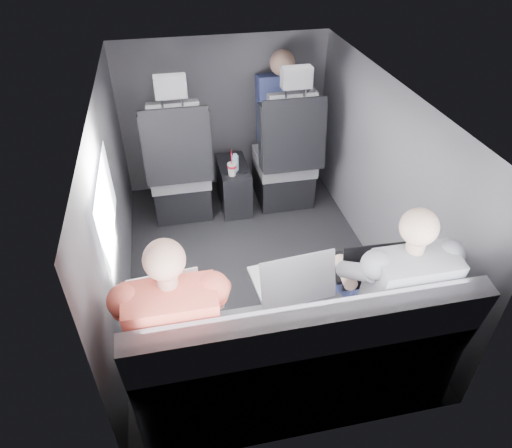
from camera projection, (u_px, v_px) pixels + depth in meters
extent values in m
plane|color=black|center=(254.00, 270.00, 3.39)|extent=(2.60, 2.60, 0.00)
plane|color=#B2B2AD|center=(254.00, 93.00, 2.59)|extent=(2.60, 2.60, 0.00)
cube|color=#56565B|center=(113.00, 209.00, 2.84)|extent=(0.02, 2.60, 1.35)
cube|color=#56565B|center=(382.00, 179.00, 3.14)|extent=(0.02, 2.60, 1.35)
cube|color=#56565B|center=(224.00, 115.00, 4.01)|extent=(1.80, 0.02, 1.35)
cube|color=#56565B|center=(314.00, 353.00, 1.97)|extent=(1.80, 0.02, 1.35)
cube|color=white|center=(106.00, 206.00, 2.48)|extent=(0.02, 0.75, 0.42)
cube|color=black|center=(294.00, 127.00, 3.51)|extent=(0.35, 0.11, 0.59)
cube|color=black|center=(182.00, 194.00, 3.95)|extent=(0.46, 0.48, 0.30)
cube|color=slate|center=(180.00, 172.00, 3.80)|extent=(0.48, 0.46, 0.14)
cube|color=slate|center=(177.00, 142.00, 3.42)|extent=(0.38, 0.18, 0.61)
cube|color=black|center=(147.00, 148.00, 3.40)|extent=(0.08, 0.21, 0.53)
cube|color=black|center=(206.00, 143.00, 3.47)|extent=(0.08, 0.21, 0.53)
cube|color=black|center=(177.00, 147.00, 3.38)|extent=(0.50, 0.11, 0.58)
cube|color=slate|center=(170.00, 86.00, 3.13)|extent=(0.22, 0.10, 0.15)
cube|color=black|center=(283.00, 183.00, 4.10)|extent=(0.46, 0.48, 0.30)
cube|color=slate|center=(284.00, 161.00, 3.95)|extent=(0.48, 0.46, 0.14)
cube|color=slate|center=(292.00, 131.00, 3.57)|extent=(0.38, 0.18, 0.61)
cube|color=black|center=(265.00, 137.00, 3.55)|extent=(0.08, 0.21, 0.53)
cube|color=black|center=(319.00, 132.00, 3.62)|extent=(0.08, 0.21, 0.53)
cube|color=black|center=(294.00, 136.00, 3.52)|extent=(0.50, 0.11, 0.58)
cube|color=slate|center=(297.00, 77.00, 3.27)|extent=(0.22, 0.10, 0.15)
cube|color=black|center=(234.00, 186.00, 3.96)|extent=(0.24, 0.48, 0.40)
cylinder|color=black|center=(229.00, 173.00, 3.74)|extent=(0.09, 0.09, 0.01)
cylinder|color=black|center=(243.00, 171.00, 3.76)|extent=(0.09, 0.09, 0.01)
cube|color=slate|center=(292.00, 364.00, 2.46)|extent=(1.60, 0.50, 0.45)
cube|color=slate|center=(311.00, 343.00, 2.01)|extent=(1.60, 0.17, 0.47)
cylinder|color=red|center=(232.00, 166.00, 3.66)|extent=(0.08, 0.08, 0.02)
cylinder|color=white|center=(232.00, 164.00, 3.65)|extent=(0.08, 0.08, 0.01)
cylinder|color=red|center=(232.00, 157.00, 3.61)|extent=(0.01, 0.01, 0.12)
cylinder|color=#9CBCD3|center=(235.00, 163.00, 3.73)|extent=(0.05, 0.05, 0.14)
cylinder|color=#9CBCD3|center=(235.00, 155.00, 3.68)|extent=(0.03, 0.03, 0.02)
cube|color=white|center=(167.00, 292.00, 2.39)|extent=(0.36, 0.27, 0.02)
cube|color=silver|center=(167.00, 292.00, 2.37)|extent=(0.29, 0.16, 0.00)
cube|color=white|center=(166.00, 281.00, 2.44)|extent=(0.11, 0.06, 0.00)
cube|color=white|center=(166.00, 296.00, 2.19)|extent=(0.34, 0.10, 0.23)
cube|color=silver|center=(166.00, 295.00, 2.20)|extent=(0.30, 0.08, 0.20)
cube|color=silver|center=(288.00, 277.00, 2.47)|extent=(0.41, 0.31, 0.02)
cube|color=silver|center=(289.00, 278.00, 2.46)|extent=(0.33, 0.18, 0.00)
cube|color=silver|center=(285.00, 266.00, 2.53)|extent=(0.12, 0.07, 0.00)
cube|color=silver|center=(299.00, 280.00, 2.26)|extent=(0.40, 0.11, 0.26)
cube|color=silver|center=(298.00, 280.00, 2.26)|extent=(0.35, 0.09, 0.22)
cube|color=black|center=(361.00, 265.00, 2.56)|extent=(0.37, 0.27, 0.02)
cube|color=black|center=(362.00, 265.00, 2.54)|extent=(0.30, 0.15, 0.00)
cube|color=black|center=(356.00, 255.00, 2.61)|extent=(0.11, 0.06, 0.00)
cube|color=black|center=(376.00, 266.00, 2.36)|extent=(0.36, 0.09, 0.24)
cube|color=silver|center=(375.00, 266.00, 2.36)|extent=(0.32, 0.07, 0.20)
cube|color=#2D2D31|center=(156.00, 332.00, 2.27)|extent=(0.14, 0.42, 0.12)
cube|color=#2D2D31|center=(198.00, 325.00, 2.30)|extent=(0.14, 0.42, 0.12)
cube|color=#2D2D31|center=(161.00, 336.00, 2.61)|extent=(0.12, 0.12, 0.45)
cube|color=#2D2D31|center=(198.00, 330.00, 2.65)|extent=(0.12, 0.12, 0.45)
cube|color=#E5674B|center=(175.00, 328.00, 1.99)|extent=(0.38, 0.26, 0.52)
sphere|color=#D8A187|center=(164.00, 260.00, 1.79)|extent=(0.17, 0.17, 0.17)
cylinder|color=#D8A187|center=(134.00, 302.00, 2.23)|extent=(0.11, 0.26, 0.11)
cylinder|color=#D8A187|center=(211.00, 291.00, 2.29)|extent=(0.11, 0.26, 0.11)
cube|color=navy|center=(362.00, 299.00, 2.45)|extent=(0.14, 0.41, 0.12)
cube|color=navy|center=(398.00, 294.00, 2.48)|extent=(0.14, 0.41, 0.12)
cube|color=navy|center=(342.00, 307.00, 2.79)|extent=(0.12, 0.12, 0.45)
cube|color=navy|center=(374.00, 302.00, 2.82)|extent=(0.12, 0.12, 0.45)
cube|color=slate|center=(406.00, 292.00, 2.17)|extent=(0.38, 0.25, 0.51)
sphere|color=#CCA58B|center=(419.00, 227.00, 1.97)|extent=(0.17, 0.17, 0.17)
cylinder|color=#CCA58B|center=(345.00, 272.00, 2.41)|extent=(0.11, 0.26, 0.11)
cylinder|color=#CCA58B|center=(411.00, 262.00, 2.47)|extent=(0.11, 0.26, 0.11)
cube|color=navy|center=(281.00, 109.00, 3.85)|extent=(0.41, 0.26, 0.59)
sphere|color=#D8A187|center=(282.00, 63.00, 3.64)|extent=(0.20, 0.20, 0.20)
cube|color=navy|center=(279.00, 137.00, 4.07)|extent=(0.35, 0.41, 0.12)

